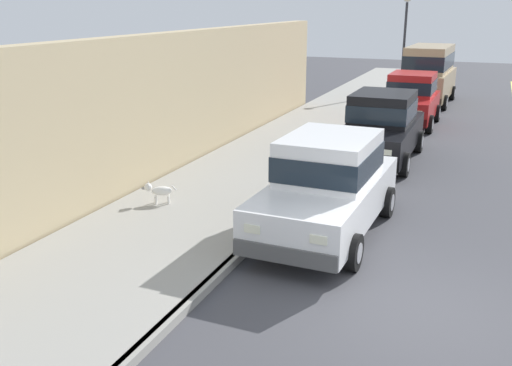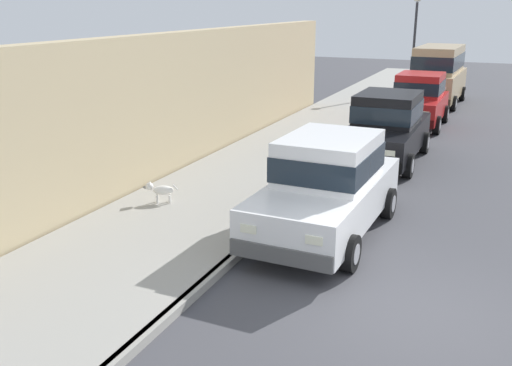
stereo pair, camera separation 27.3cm
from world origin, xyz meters
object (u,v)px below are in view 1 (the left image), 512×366
(car_red_hatchback, at_px, (411,98))
(car_tan_van, at_px, (428,72))
(car_white_sedan, at_px, (328,184))
(dog_white, at_px, (159,191))
(street_lamp, at_px, (405,34))
(car_black_sedan, at_px, (381,126))

(car_red_hatchback, height_order, car_tan_van, car_tan_van)
(car_tan_van, bearing_deg, car_white_sedan, -90.11)
(dog_white, relative_size, street_lamp, 0.16)
(car_white_sedan, height_order, street_lamp, street_lamp)
(car_red_hatchback, xyz_separation_m, street_lamp, (-1.43, 7.42, 1.93))
(car_tan_van, bearing_deg, dog_white, -102.69)
(car_white_sedan, height_order, car_tan_van, car_tan_van)
(car_black_sedan, distance_m, dog_white, 7.02)
(dog_white, xyz_separation_m, street_lamp, (2.28, 18.83, 2.48))
(car_white_sedan, distance_m, dog_white, 3.75)
(car_red_hatchback, distance_m, street_lamp, 7.80)
(car_black_sedan, xyz_separation_m, car_tan_van, (0.09, 10.64, 0.41))
(street_lamp, bearing_deg, car_tan_van, -56.67)
(car_black_sedan, distance_m, car_red_hatchback, 5.44)
(car_red_hatchback, bearing_deg, street_lamp, 100.93)
(car_red_hatchback, bearing_deg, car_black_sedan, -90.72)
(car_black_sedan, xyz_separation_m, street_lamp, (-1.37, 12.86, 1.92))
(car_white_sedan, height_order, car_red_hatchback, car_white_sedan)
(dog_white, distance_m, street_lamp, 19.13)
(car_black_sedan, bearing_deg, car_white_sedan, -89.43)
(car_tan_van, xyz_separation_m, street_lamp, (-1.46, 2.22, 1.51))
(car_white_sedan, xyz_separation_m, car_tan_van, (0.03, 16.53, 0.41))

